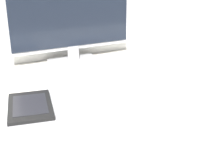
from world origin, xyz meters
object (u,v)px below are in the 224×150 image
at_px(ereader, 30,106).
at_px(keyboard, 167,75).
at_px(laptop, 40,110).
at_px(monitor, 71,11).

bearing_deg(ereader, keyboard, 8.51).
height_order(keyboard, ereader, ereader).
xyz_separation_m(keyboard, laptop, (-0.48, -0.08, 0.01)).
distance_m(keyboard, laptop, 0.49).
xyz_separation_m(monitor, ereader, (-0.27, -0.40, -0.18)).
bearing_deg(ereader, laptop, 1.28).
xyz_separation_m(laptop, ereader, (-0.02, -0.00, 0.02)).
bearing_deg(keyboard, monitor, 126.17).
bearing_deg(monitor, ereader, -124.10).
relative_size(keyboard, laptop, 0.96).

